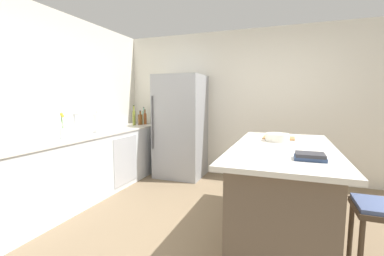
{
  "coord_description": "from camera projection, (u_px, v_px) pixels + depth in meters",
  "views": [
    {
      "loc": [
        0.57,
        -2.44,
        1.42
      ],
      "look_at": [
        -0.67,
        0.93,
        1.0
      ],
      "focal_mm": 24.21,
      "sensor_mm": 36.0,
      "label": 1
    }
  ],
  "objects": [
    {
      "name": "whiskey_bottle",
      "position": [
        140.0,
        119.0,
        4.91
      ],
      "size": [
        0.09,
        0.09,
        0.27
      ],
      "color": "brown",
      "rests_on": "counter_run_left"
    },
    {
      "name": "gin_bottle",
      "position": [
        144.0,
        117.0,
        5.1
      ],
      "size": [
        0.07,
        0.07,
        0.33
      ],
      "color": "#8CB79E",
      "rests_on": "counter_run_left"
    },
    {
      "name": "ground_plane",
      "position": [
        222.0,
        238.0,
        2.64
      ],
      "size": [
        7.2,
        7.2,
        0.0
      ],
      "primitive_type": "plane",
      "color": "#7A664C"
    },
    {
      "name": "wall_rear",
      "position": [
        253.0,
        105.0,
        4.58
      ],
      "size": [
        6.0,
        0.1,
        2.6
      ],
      "primitive_type": "cube",
      "color": "silver",
      "rests_on": "ground_plane"
    },
    {
      "name": "olive_oil_bottle",
      "position": [
        134.0,
        117.0,
        4.83
      ],
      "size": [
        0.06,
        0.06,
        0.37
      ],
      "color": "olive",
      "rests_on": "counter_run_left"
    },
    {
      "name": "cutting_board",
      "position": [
        279.0,
        138.0,
        3.06
      ],
      "size": [
        0.36,
        0.23,
        0.02
      ],
      "color": "#9E7042",
      "rests_on": "kitchen_island"
    },
    {
      "name": "vinegar_bottle",
      "position": [
        145.0,
        118.0,
        4.99
      ],
      "size": [
        0.06,
        0.06,
        0.28
      ],
      "color": "#994C23",
      "rests_on": "counter_run_left"
    },
    {
      "name": "bar_stool",
      "position": [
        381.0,
        221.0,
        1.84
      ],
      "size": [
        0.36,
        0.36,
        0.68
      ],
      "color": "#473828",
      "rests_on": "ground_plane"
    },
    {
      "name": "kitchen_island",
      "position": [
        282.0,
        191.0,
        2.63
      ],
      "size": [
        0.96,
        1.96,
        0.94
      ],
      "color": "brown",
      "rests_on": "ground_plane"
    },
    {
      "name": "cookbook_stack",
      "position": [
        310.0,
        157.0,
        2.01
      ],
      "size": [
        0.23,
        0.18,
        0.05
      ],
      "color": "#334770",
      "rests_on": "kitchen_island"
    },
    {
      "name": "wall_left",
      "position": [
        38.0,
        107.0,
        3.33
      ],
      "size": [
        0.1,
        6.0,
        2.6
      ],
      "primitive_type": "cube",
      "color": "silver",
      "rests_on": "ground_plane"
    },
    {
      "name": "mixing_bowl",
      "position": [
        277.0,
        137.0,
        2.87
      ],
      "size": [
        0.26,
        0.26,
        0.09
      ],
      "color": "silver",
      "rests_on": "kitchen_island"
    },
    {
      "name": "paper_towel_roll",
      "position": [
        97.0,
        123.0,
        3.8
      ],
      "size": [
        0.14,
        0.14,
        0.31
      ],
      "color": "gray",
      "rests_on": "counter_run_left"
    },
    {
      "name": "sink_faucet",
      "position": [
        75.0,
        124.0,
        3.53
      ],
      "size": [
        0.15,
        0.05,
        0.3
      ],
      "color": "silver",
      "rests_on": "counter_run_left"
    },
    {
      "name": "refrigerator",
      "position": [
        181.0,
        126.0,
        4.67
      ],
      "size": [
        0.82,
        0.75,
        1.82
      ],
      "color": "#93969B",
      "rests_on": "ground_plane"
    },
    {
      "name": "counter_run_left",
      "position": [
        92.0,
        164.0,
        3.81
      ],
      "size": [
        0.65,
        3.16,
        0.91
      ],
      "color": "silver",
      "rests_on": "ground_plane"
    },
    {
      "name": "flower_vase",
      "position": [
        63.0,
        130.0,
        3.21
      ],
      "size": [
        0.08,
        0.08,
        0.33
      ],
      "color": "silver",
      "rests_on": "counter_run_left"
    }
  ]
}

